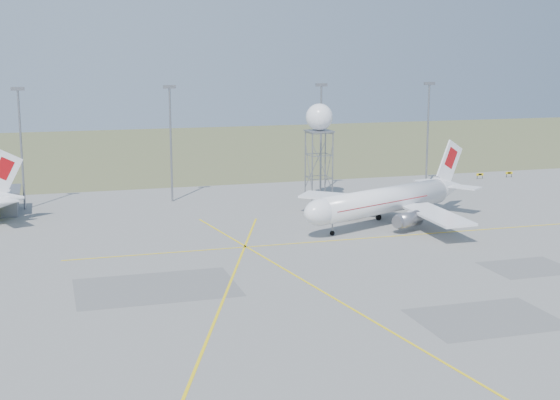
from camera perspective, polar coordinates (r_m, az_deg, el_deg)
name	(u,v)px	position (r m, az deg, el deg)	size (l,w,h in m)	color
ground	(373,312)	(80.88, 6.83, -8.17)	(400.00, 400.00, 0.00)	gray
grass_strip	(166,150)	(213.82, -8.37, 3.65)	(400.00, 120.00, 0.03)	#4D6034
mast_a	(21,138)	(136.70, -18.44, 4.32)	(2.20, 0.50, 20.50)	gray
mast_b	(171,134)	(138.27, -8.01, 4.83)	(2.20, 0.50, 20.50)	gray
mast_c	(321,129)	(145.21, 3.02, 5.20)	(2.20, 0.50, 20.50)	gray
mast_d	(428,126)	(154.05, 10.77, 5.35)	(2.20, 0.50, 20.50)	gray
taxi_sign_near	(480,175)	(168.22, 14.41, 1.81)	(1.60, 0.17, 1.20)	black
taxi_sign_far	(509,173)	(171.94, 16.41, 1.89)	(1.60, 0.17, 1.20)	black
airliner_main	(386,201)	(120.65, 7.79, -0.06)	(33.66, 31.41, 12.00)	white
radar_tower	(319,146)	(138.60, 2.87, 3.94)	(4.76, 4.76, 17.25)	gray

